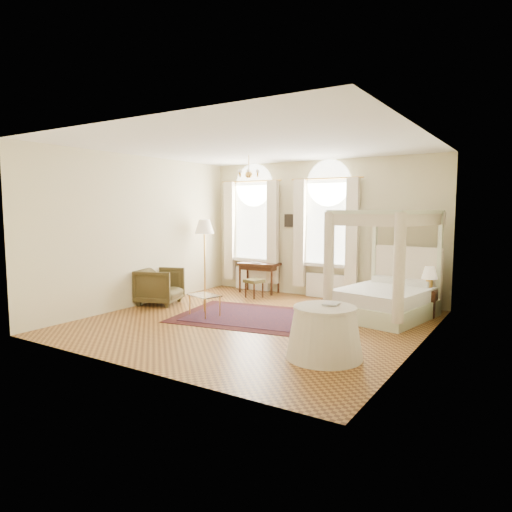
{
  "coord_description": "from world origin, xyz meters",
  "views": [
    {
      "loc": [
        4.57,
        -7.15,
        2.16
      ],
      "look_at": [
        -0.21,
        0.4,
        1.22
      ],
      "focal_mm": 32.0,
      "sensor_mm": 36.0,
      "label": 1
    }
  ],
  "objects_px": {
    "canopy_bed": "(384,293)",
    "floor_lamp": "(204,230)",
    "armchair": "(160,286)",
    "side_table": "(324,333)",
    "coffee_table": "(205,297)",
    "writing_desk": "(259,267)",
    "nightstand": "(426,303)",
    "stool": "(254,282)"
  },
  "relations": [
    {
      "from": "canopy_bed",
      "to": "floor_lamp",
      "type": "xyz_separation_m",
      "value": [
        -4.59,
        0.1,
        1.12
      ]
    },
    {
      "from": "armchair",
      "to": "floor_lamp",
      "type": "height_order",
      "value": "floor_lamp"
    },
    {
      "from": "floor_lamp",
      "to": "side_table",
      "type": "distance_m",
      "value": 5.62
    },
    {
      "from": "canopy_bed",
      "to": "side_table",
      "type": "height_order",
      "value": "canopy_bed"
    },
    {
      "from": "armchair",
      "to": "side_table",
      "type": "bearing_deg",
      "value": -126.54
    },
    {
      "from": "coffee_table",
      "to": "floor_lamp",
      "type": "distance_m",
      "value": 2.69
    },
    {
      "from": "writing_desk",
      "to": "coffee_table",
      "type": "bearing_deg",
      "value": -81.35
    },
    {
      "from": "floor_lamp",
      "to": "nightstand",
      "type": "bearing_deg",
      "value": 5.08
    },
    {
      "from": "writing_desk",
      "to": "armchair",
      "type": "xyz_separation_m",
      "value": [
        -1.16,
        -2.38,
        -0.25
      ]
    },
    {
      "from": "nightstand",
      "to": "stool",
      "type": "xyz_separation_m",
      "value": [
        -3.94,
        -0.24,
        0.1
      ]
    },
    {
      "from": "stool",
      "to": "coffee_table",
      "type": "distance_m",
      "value": 2.11
    },
    {
      "from": "nightstand",
      "to": "armchair",
      "type": "height_order",
      "value": "armchair"
    },
    {
      "from": "stool",
      "to": "floor_lamp",
      "type": "height_order",
      "value": "floor_lamp"
    },
    {
      "from": "canopy_bed",
      "to": "armchair",
      "type": "xyz_separation_m",
      "value": [
        -4.66,
        -1.42,
        -0.08
      ]
    },
    {
      "from": "stool",
      "to": "coffee_table",
      "type": "relative_size",
      "value": 0.65
    },
    {
      "from": "nightstand",
      "to": "coffee_table",
      "type": "xyz_separation_m",
      "value": [
        -3.78,
        -2.35,
        0.11
      ]
    },
    {
      "from": "canopy_bed",
      "to": "side_table",
      "type": "distance_m",
      "value": 2.9
    },
    {
      "from": "stool",
      "to": "side_table",
      "type": "bearing_deg",
      "value": -44.62
    },
    {
      "from": "coffee_table",
      "to": "side_table",
      "type": "xyz_separation_m",
      "value": [
        3.1,
        -1.11,
        -0.01
      ]
    },
    {
      "from": "stool",
      "to": "side_table",
      "type": "xyz_separation_m",
      "value": [
        3.26,
        -3.22,
        -0.0
      ]
    },
    {
      "from": "canopy_bed",
      "to": "nightstand",
      "type": "distance_m",
      "value": 0.92
    },
    {
      "from": "canopy_bed",
      "to": "stool",
      "type": "distance_m",
      "value": 3.27
    },
    {
      "from": "floor_lamp",
      "to": "stool",
      "type": "bearing_deg",
      "value": 9.54
    },
    {
      "from": "canopy_bed",
      "to": "coffee_table",
      "type": "relative_size",
      "value": 3.07
    },
    {
      "from": "writing_desk",
      "to": "coffee_table",
      "type": "height_order",
      "value": "writing_desk"
    },
    {
      "from": "coffee_table",
      "to": "canopy_bed",
      "type": "bearing_deg",
      "value": 29.95
    },
    {
      "from": "nightstand",
      "to": "canopy_bed",
      "type": "bearing_deg",
      "value": -140.42
    },
    {
      "from": "coffee_table",
      "to": "writing_desk",
      "type": "bearing_deg",
      "value": 98.65
    },
    {
      "from": "armchair",
      "to": "floor_lamp",
      "type": "xyz_separation_m",
      "value": [
        0.08,
        1.52,
        1.2
      ]
    },
    {
      "from": "stool",
      "to": "armchair",
      "type": "xyz_separation_m",
      "value": [
        -1.41,
        -1.75,
        0.03
      ]
    },
    {
      "from": "nightstand",
      "to": "armchair",
      "type": "distance_m",
      "value": 5.71
    },
    {
      "from": "canopy_bed",
      "to": "floor_lamp",
      "type": "height_order",
      "value": "canopy_bed"
    },
    {
      "from": "nightstand",
      "to": "writing_desk",
      "type": "distance_m",
      "value": 4.23
    },
    {
      "from": "writing_desk",
      "to": "armchair",
      "type": "bearing_deg",
      "value": -115.96
    },
    {
      "from": "writing_desk",
      "to": "coffee_table",
      "type": "xyz_separation_m",
      "value": [
        0.42,
        -2.74,
        -0.27
      ]
    },
    {
      "from": "armchair",
      "to": "coffee_table",
      "type": "relative_size",
      "value": 1.24
    },
    {
      "from": "canopy_bed",
      "to": "armchair",
      "type": "distance_m",
      "value": 4.88
    },
    {
      "from": "floor_lamp",
      "to": "side_table",
      "type": "height_order",
      "value": "floor_lamp"
    },
    {
      "from": "nightstand",
      "to": "armchair",
      "type": "relative_size",
      "value": 0.61
    },
    {
      "from": "coffee_table",
      "to": "side_table",
      "type": "distance_m",
      "value": 3.29
    },
    {
      "from": "armchair",
      "to": "coffee_table",
      "type": "height_order",
      "value": "armchair"
    },
    {
      "from": "canopy_bed",
      "to": "coffee_table",
      "type": "bearing_deg",
      "value": -150.05
    }
  ]
}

